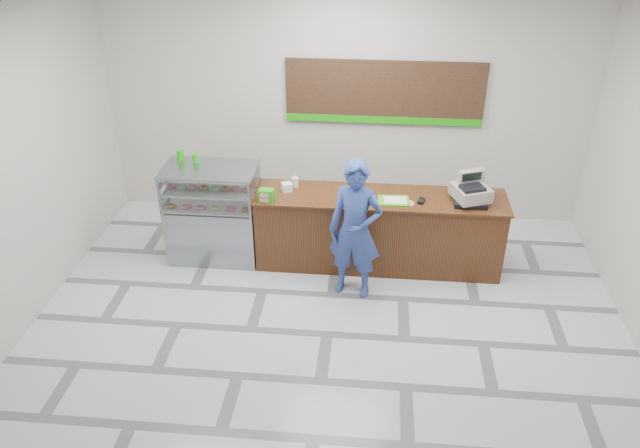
# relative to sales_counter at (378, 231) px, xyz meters

# --- Properties ---
(floor) EXTENTS (7.00, 7.00, 0.00)m
(floor) POSITION_rel_sales_counter_xyz_m (-0.55, -1.55, -0.52)
(floor) COLOR silver
(floor) RESTS_ON ground
(back_wall) EXTENTS (7.00, 0.00, 7.00)m
(back_wall) POSITION_rel_sales_counter_xyz_m (-0.55, 1.45, 1.23)
(back_wall) COLOR beige
(back_wall) RESTS_ON floor
(ceiling) EXTENTS (7.00, 7.00, 0.00)m
(ceiling) POSITION_rel_sales_counter_xyz_m (-0.55, -1.55, 2.98)
(ceiling) COLOR silver
(ceiling) RESTS_ON back_wall
(sales_counter) EXTENTS (3.26, 0.76, 1.03)m
(sales_counter) POSITION_rel_sales_counter_xyz_m (0.00, 0.00, 0.00)
(sales_counter) COLOR #552B12
(sales_counter) RESTS_ON floor
(display_case) EXTENTS (1.22, 0.72, 1.33)m
(display_case) POSITION_rel_sales_counter_xyz_m (-2.22, -0.00, 0.16)
(display_case) COLOR gray
(display_case) RESTS_ON floor
(menu_board) EXTENTS (2.80, 0.06, 0.90)m
(menu_board) POSITION_rel_sales_counter_xyz_m (-0.00, 1.41, 1.42)
(menu_board) COLOR black
(menu_board) RESTS_ON back_wall
(cash_register) EXTENTS (0.54, 0.55, 0.39)m
(cash_register) POSITION_rel_sales_counter_xyz_m (1.12, -0.05, 0.66)
(cash_register) COLOR black
(cash_register) RESTS_ON sales_counter
(card_terminal) EXTENTS (0.11, 0.16, 0.04)m
(card_terminal) POSITION_rel_sales_counter_xyz_m (0.52, -0.11, 0.53)
(card_terminal) COLOR black
(card_terminal) RESTS_ON sales_counter
(serving_tray) EXTENTS (0.41, 0.30, 0.02)m
(serving_tray) POSITION_rel_sales_counter_xyz_m (0.17, -0.13, 0.52)
(serving_tray) COLOR #4CB717
(serving_tray) RESTS_ON sales_counter
(napkin_box) EXTENTS (0.16, 0.16, 0.11)m
(napkin_box) POSITION_rel_sales_counter_xyz_m (-1.22, 0.05, 0.57)
(napkin_box) COLOR white
(napkin_box) RESTS_ON sales_counter
(straw_cup) EXTENTS (0.09, 0.09, 0.13)m
(straw_cup) POSITION_rel_sales_counter_xyz_m (-1.13, 0.18, 0.58)
(straw_cup) COLOR silver
(straw_cup) RESTS_ON sales_counter
(promo_box) EXTENTS (0.20, 0.14, 0.16)m
(promo_box) POSITION_rel_sales_counter_xyz_m (-1.43, -0.27, 0.60)
(promo_box) COLOR #1DA40C
(promo_box) RESTS_ON sales_counter
(donut_decal) EXTENTS (0.17, 0.17, 0.00)m
(donut_decal) POSITION_rel_sales_counter_xyz_m (0.35, -0.16, 0.52)
(donut_decal) COLOR pink
(donut_decal) RESTS_ON sales_counter
(green_cup_left) EXTENTS (0.09, 0.09, 0.15)m
(green_cup_left) POSITION_rel_sales_counter_xyz_m (-2.65, 0.21, 0.89)
(green_cup_left) COLOR #1DA40C
(green_cup_left) RESTS_ON display_case
(green_cup_right) EXTENTS (0.08, 0.08, 0.13)m
(green_cup_right) POSITION_rel_sales_counter_xyz_m (-2.43, 0.16, 0.88)
(green_cup_right) COLOR #1DA40C
(green_cup_right) RESTS_ON display_case
(customer) EXTENTS (0.72, 0.55, 1.80)m
(customer) POSITION_rel_sales_counter_xyz_m (-0.29, -0.66, 0.38)
(customer) COLOR #2D428A
(customer) RESTS_ON floor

